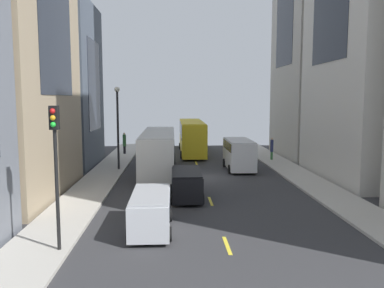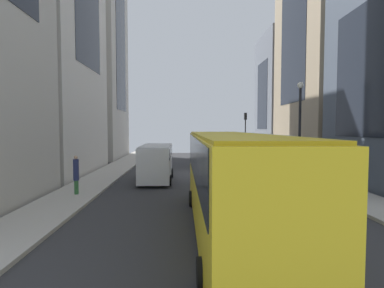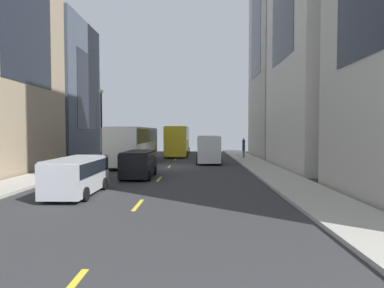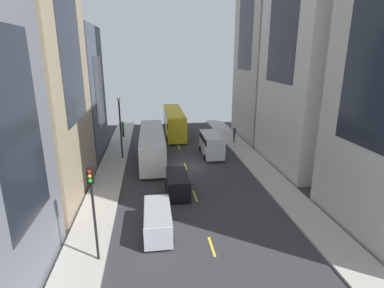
{
  "view_description": "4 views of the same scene",
  "coord_description": "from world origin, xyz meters",
  "px_view_note": "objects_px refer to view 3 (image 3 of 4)",
  "views": [
    {
      "loc": [
        -2.21,
        -29.36,
        5.97
      ],
      "look_at": [
        -0.54,
        4.11,
        2.14
      ],
      "focal_mm": 36.53,
      "sensor_mm": 36.0,
      "label": 1
    },
    {
      "loc": [
        1.6,
        24.32,
        3.8
      ],
      "look_at": [
        0.9,
        3.62,
        2.68
      ],
      "focal_mm": 28.08,
      "sensor_mm": 36.0,
      "label": 2
    },
    {
      "loc": [
        2.42,
        -26.67,
        2.97
      ],
      "look_at": [
        1.91,
        1.14,
        1.89
      ],
      "focal_mm": 29.64,
      "sensor_mm": 36.0,
      "label": 3
    },
    {
      "loc": [
        -3.38,
        -29.69,
        11.31
      ],
      "look_at": [
        0.9,
        1.48,
        2.01
      ],
      "focal_mm": 28.29,
      "sensor_mm": 36.0,
      "label": 4
    }
  ],
  "objects_px": {
    "streetcar_yellow": "(178,138)",
    "pedestrian_crossing_near": "(244,147)",
    "city_bus_white": "(135,142)",
    "delivery_van_white": "(208,147)",
    "car_silver_0": "(77,173)",
    "car_black_1": "(139,162)",
    "pedestrian_crossing_mid": "(119,145)"
  },
  "relations": [
    {
      "from": "streetcar_yellow",
      "to": "pedestrian_crossing_mid",
      "type": "bearing_deg",
      "value": -172.25
    },
    {
      "from": "city_bus_white",
      "to": "delivery_van_white",
      "type": "height_order",
      "value": "city_bus_white"
    },
    {
      "from": "delivery_van_white",
      "to": "car_silver_0",
      "type": "xyz_separation_m",
      "value": [
        -6.64,
        -15.25,
        -0.48
      ]
    },
    {
      "from": "car_silver_0",
      "to": "pedestrian_crossing_near",
      "type": "distance_m",
      "value": 22.48
    },
    {
      "from": "streetcar_yellow",
      "to": "pedestrian_crossing_near",
      "type": "relative_size",
      "value": 5.67
    },
    {
      "from": "streetcar_yellow",
      "to": "pedestrian_crossing_near",
      "type": "distance_m",
      "value": 9.6
    },
    {
      "from": "delivery_van_white",
      "to": "car_black_1",
      "type": "height_order",
      "value": "delivery_van_white"
    },
    {
      "from": "delivery_van_white",
      "to": "car_black_1",
      "type": "relative_size",
      "value": 1.26
    },
    {
      "from": "delivery_van_white",
      "to": "pedestrian_crossing_mid",
      "type": "height_order",
      "value": "delivery_van_white"
    },
    {
      "from": "pedestrian_crossing_near",
      "to": "pedestrian_crossing_mid",
      "type": "xyz_separation_m",
      "value": [
        -14.82,
        4.94,
        0.07
      ]
    },
    {
      "from": "delivery_van_white",
      "to": "pedestrian_crossing_mid",
      "type": "xyz_separation_m",
      "value": [
        -10.82,
        9.49,
        -0.15
      ]
    },
    {
      "from": "city_bus_white",
      "to": "pedestrian_crossing_near",
      "type": "bearing_deg",
      "value": 25.9
    },
    {
      "from": "streetcar_yellow",
      "to": "car_silver_0",
      "type": "relative_size",
      "value": 2.78
    },
    {
      "from": "city_bus_white",
      "to": "pedestrian_crossing_mid",
      "type": "relative_size",
      "value": 5.26
    },
    {
      "from": "car_silver_0",
      "to": "pedestrian_crossing_mid",
      "type": "xyz_separation_m",
      "value": [
        -4.18,
        24.74,
        0.33
      ]
    },
    {
      "from": "pedestrian_crossing_mid",
      "to": "car_black_1",
      "type": "bearing_deg",
      "value": -33.23
    },
    {
      "from": "delivery_van_white",
      "to": "car_black_1",
      "type": "bearing_deg",
      "value": -116.74
    },
    {
      "from": "streetcar_yellow",
      "to": "pedestrian_crossing_near",
      "type": "bearing_deg",
      "value": -38.37
    },
    {
      "from": "pedestrian_crossing_near",
      "to": "car_silver_0",
      "type": "bearing_deg",
      "value": -153.17
    },
    {
      "from": "city_bus_white",
      "to": "car_black_1",
      "type": "height_order",
      "value": "city_bus_white"
    },
    {
      "from": "delivery_van_white",
      "to": "pedestrian_crossing_near",
      "type": "bearing_deg",
      "value": 48.73
    },
    {
      "from": "car_silver_0",
      "to": "pedestrian_crossing_mid",
      "type": "relative_size",
      "value": 1.91
    },
    {
      "from": "streetcar_yellow",
      "to": "pedestrian_crossing_mid",
      "type": "height_order",
      "value": "streetcar_yellow"
    },
    {
      "from": "delivery_van_white",
      "to": "car_silver_0",
      "type": "distance_m",
      "value": 16.64
    },
    {
      "from": "car_black_1",
      "to": "pedestrian_crossing_mid",
      "type": "distance_m",
      "value": 19.96
    },
    {
      "from": "city_bus_white",
      "to": "streetcar_yellow",
      "type": "bearing_deg",
      "value": 73.53
    },
    {
      "from": "streetcar_yellow",
      "to": "car_black_1",
      "type": "bearing_deg",
      "value": -93.72
    },
    {
      "from": "car_black_1",
      "to": "pedestrian_crossing_near",
      "type": "relative_size",
      "value": 1.95
    },
    {
      "from": "delivery_van_white",
      "to": "pedestrian_crossing_near",
      "type": "relative_size",
      "value": 2.46
    },
    {
      "from": "car_silver_0",
      "to": "car_black_1",
      "type": "bearing_deg",
      "value": 72.17
    },
    {
      "from": "streetcar_yellow",
      "to": "city_bus_white",
      "type": "bearing_deg",
      "value": -106.47
    },
    {
      "from": "city_bus_white",
      "to": "car_black_1",
      "type": "distance_m",
      "value": 9.13
    }
  ]
}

